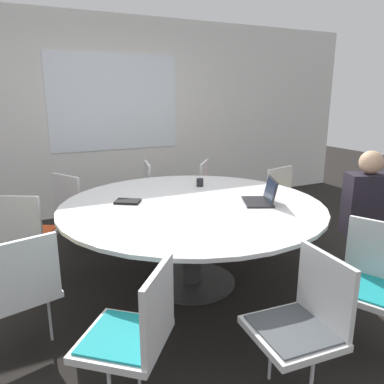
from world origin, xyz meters
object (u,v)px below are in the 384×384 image
coffee_cup (200,182)px  chair_8 (303,318)px  chair_6 (20,286)px  laptop (263,197)px  person_0 (366,208)px  chair_1 (288,199)px  spiral_notebook (128,201)px  chair_2 (214,189)px  chair_7 (135,329)px  chair_4 (78,204)px  chair_5 (25,230)px  chair_9 (371,277)px  chair_3 (158,190)px

coffee_cup → chair_8: bearing=-100.9°
chair_6 → laptop: size_ratio=2.13×
chair_6 → coffee_cup: bearing=14.0°
person_0 → chair_1: bearing=-66.9°
chair_1 → chair_6: same height
spiral_notebook → chair_6: bearing=-142.6°
chair_2 → chair_7: (-1.76, -2.34, 0.00)m
chair_4 → chair_5: bearing=-71.1°
laptop → chair_2: bearing=-168.1°
chair_6 → chair_7: bearing=-69.5°
chair_6 → person_0: person_0 is taller
chair_8 → spiral_notebook: size_ratio=3.32×
chair_8 → coffee_cup: 2.03m
spiral_notebook → chair_8: bearing=-75.3°
chair_9 → person_0: size_ratio=0.71×
chair_4 → chair_7: size_ratio=1.00×
chair_3 → person_0: (1.15, -2.09, 0.19)m
chair_6 → chair_5: bearing=71.4°
spiral_notebook → coffee_cup: coffee_cup is taller
chair_3 → chair_9: (0.45, -2.75, 0.00)m
chair_1 → chair_9: same height
chair_4 → chair_6: bearing=-49.9°
chair_2 → chair_5: (-2.20, -0.55, 0.00)m
chair_4 → spiral_notebook: 1.05m
person_0 → spiral_notebook: 2.08m
chair_8 → spiral_notebook: 1.80m
chair_3 → chair_7: size_ratio=1.00×
coffee_cup → laptop: bearing=-73.8°
chair_5 → chair_9: same height
chair_1 → chair_3: size_ratio=1.00×
chair_8 → chair_7: bearing=75.0°
chair_3 → chair_9: same height
chair_2 → spiral_notebook: (-1.37, -0.92, 0.25)m
chair_7 → spiral_notebook: 1.50m
spiral_notebook → chair_1: bearing=4.6°
chair_3 → chair_9: 2.78m
chair_6 → chair_7: 0.90m
chair_3 → coffee_cup: size_ratio=10.56×
chair_5 → coffee_cup: bearing=24.0°
chair_7 → spiral_notebook: size_ratio=3.32×
chair_2 → chair_6: 2.79m
chair_6 → chair_1: bearing=2.3°
chair_1 → chair_2: same height
chair_1 → chair_3: 1.57m
chair_5 → chair_2: bearing=42.0°
chair_2 → chair_4: 1.66m
chair_3 → spiral_notebook: (-0.73, -1.19, 0.25)m
chair_7 → laptop: 1.73m
chair_3 → coffee_cup: bearing=18.1°
chair_4 → person_0: person_0 is taller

